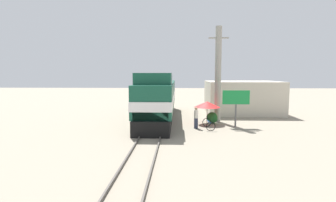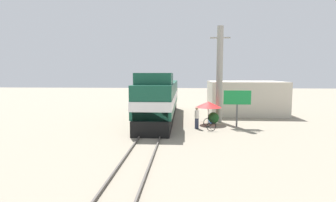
# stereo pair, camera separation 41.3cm
# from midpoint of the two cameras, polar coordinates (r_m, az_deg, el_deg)

# --- Properties ---
(ground_plane) EXTENTS (120.00, 120.00, 0.00)m
(ground_plane) POSITION_cam_midpoint_polar(r_m,az_deg,el_deg) (22.26, -2.05, -5.48)
(ground_plane) COLOR gray
(rail_near) EXTENTS (0.08, 29.73, 0.15)m
(rail_near) POSITION_cam_midpoint_polar(r_m,az_deg,el_deg) (22.32, -3.89, -5.26)
(rail_near) COLOR #4C4742
(rail_near) RESTS_ON ground_plane
(rail_far) EXTENTS (0.08, 29.73, 0.15)m
(rail_far) POSITION_cam_midpoint_polar(r_m,az_deg,el_deg) (22.19, -0.20, -5.32)
(rail_far) COLOR #4C4742
(rail_far) RESTS_ON ground_plane
(locomotive) EXTENTS (3.00, 16.18, 4.47)m
(locomotive) POSITION_cam_midpoint_polar(r_m,az_deg,el_deg) (25.32, -1.32, 0.37)
(locomotive) COLOR black
(locomotive) RESTS_ON ground_plane
(utility_pole) EXTENTS (1.80, 0.57, 8.64)m
(utility_pole) POSITION_cam_midpoint_polar(r_m,az_deg,el_deg) (24.21, 11.63, 5.68)
(utility_pole) COLOR #9E998E
(utility_pole) RESTS_ON ground_plane
(vendor_umbrella) EXTENTS (2.27, 2.27, 1.99)m
(vendor_umbrella) POSITION_cam_midpoint_polar(r_m,az_deg,el_deg) (23.19, 9.29, -0.75)
(vendor_umbrella) COLOR #4C4C4C
(vendor_umbrella) RESTS_ON ground_plane
(billboard_sign) EXTENTS (2.24, 0.12, 3.04)m
(billboard_sign) POSITION_cam_midpoint_polar(r_m,az_deg,el_deg) (22.47, 15.35, 0.30)
(billboard_sign) COLOR #595959
(billboard_sign) RESTS_ON ground_plane
(shrub_cluster) EXTENTS (1.00, 1.00, 1.00)m
(shrub_cluster) POSITION_cam_midpoint_polar(r_m,az_deg,el_deg) (23.71, 10.32, -3.64)
(shrub_cluster) COLOR #236028
(shrub_cluster) RESTS_ON ground_plane
(person_bystander) EXTENTS (0.34, 0.34, 1.76)m
(person_bystander) POSITION_cam_midpoint_polar(r_m,az_deg,el_deg) (21.24, 6.84, -3.45)
(person_bystander) COLOR #2D3347
(person_bystander) RESTS_ON ground_plane
(bicycle) EXTENTS (0.85, 1.83, 0.73)m
(bicycle) POSITION_cam_midpoint_polar(r_m,az_deg,el_deg) (21.34, 9.56, -5.03)
(bicycle) COLOR black
(bicycle) RESTS_ON ground_plane
(building_block_distant) EXTENTS (7.85, 6.16, 3.57)m
(building_block_distant) POSITION_cam_midpoint_polar(r_m,az_deg,el_deg) (30.52, 16.74, 0.76)
(building_block_distant) COLOR beige
(building_block_distant) RESTS_ON ground_plane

